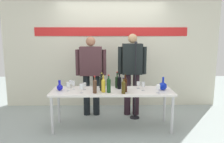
{
  "coord_description": "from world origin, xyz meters",
  "views": [
    {
      "loc": [
        -0.07,
        -3.94,
        1.77
      ],
      "look_at": [
        0.0,
        0.15,
        1.05
      ],
      "focal_mm": 35.39,
      "sensor_mm": 36.0,
      "label": 1
    }
  ],
  "objects": [
    {
      "name": "microphone_stand",
      "position": [
        0.48,
        0.47,
        0.54
      ],
      "size": [
        0.2,
        0.2,
        1.61
      ],
      "color": "black",
      "rests_on": "ground"
    },
    {
      "name": "wine_glass_right_2",
      "position": [
        0.5,
        0.12,
        0.82
      ],
      "size": [
        0.07,
        0.07,
        0.13
      ],
      "color": "white",
      "rests_on": "display_table"
    },
    {
      "name": "wine_bottle_8",
      "position": [
        -0.31,
        -0.18,
        0.86
      ],
      "size": [
        0.07,
        0.07,
        0.3
      ],
      "color": "#492E1D",
      "rests_on": "display_table"
    },
    {
      "name": "wine_bottle_4",
      "position": [
        -0.19,
        -0.01,
        0.87
      ],
      "size": [
        0.07,
        0.07,
        0.33
      ],
      "color": "black",
      "rests_on": "display_table"
    },
    {
      "name": "wine_bottle_0",
      "position": [
        0.19,
        -0.23,
        0.85
      ],
      "size": [
        0.07,
        0.07,
        0.28
      ],
      "color": "#44360F",
      "rests_on": "display_table"
    },
    {
      "name": "presenter_left",
      "position": [
        -0.44,
        0.68,
        0.98
      ],
      "size": [
        0.65,
        0.22,
        1.7
      ],
      "color": "black",
      "rests_on": "ground"
    },
    {
      "name": "wine_glass_left_1",
      "position": [
        -0.72,
        0.09,
        0.84
      ],
      "size": [
        0.06,
        0.06,
        0.16
      ],
      "color": "white",
      "rests_on": "display_table"
    },
    {
      "name": "wine_bottle_2",
      "position": [
        0.23,
        -0.12,
        0.86
      ],
      "size": [
        0.07,
        0.07,
        0.33
      ],
      "color": "black",
      "rests_on": "display_table"
    },
    {
      "name": "wine_glass_right_1",
      "position": [
        0.57,
        -0.03,
        0.84
      ],
      "size": [
        0.06,
        0.06,
        0.16
      ],
      "color": "white",
      "rests_on": "display_table"
    },
    {
      "name": "wine_glass_right_0",
      "position": [
        0.8,
        -0.21,
        0.84
      ],
      "size": [
        0.07,
        0.07,
        0.15
      ],
      "color": "white",
      "rests_on": "display_table"
    },
    {
      "name": "ground_plane",
      "position": [
        0.0,
        0.0,
        0.0
      ],
      "size": [
        10.0,
        10.0,
        0.0
      ],
      "primitive_type": "plane",
      "color": "#9BA7A5"
    },
    {
      "name": "wine_glass_left_2",
      "position": [
        -0.8,
        -0.03,
        0.85
      ],
      "size": [
        0.07,
        0.07,
        0.16
      ],
      "color": "white",
      "rests_on": "display_table"
    },
    {
      "name": "back_wall",
      "position": [
        0.0,
        1.35,
        1.5
      ],
      "size": [
        5.1,
        0.11,
        3.0
      ],
      "color": "beige",
      "rests_on": "ground"
    },
    {
      "name": "wine_glass_left_4",
      "position": [
        -0.79,
        0.21,
        0.83
      ],
      "size": [
        0.07,
        0.07,
        0.14
      ],
      "color": "white",
      "rests_on": "display_table"
    },
    {
      "name": "decanter_blue_left",
      "position": [
        -0.96,
        -0.0,
        0.79
      ],
      "size": [
        0.11,
        0.11,
        0.19
      ],
      "color": "#1518C0",
      "rests_on": "display_table"
    },
    {
      "name": "wine_glass_left_3",
      "position": [
        -0.51,
        0.04,
        0.82
      ],
      "size": [
        0.07,
        0.07,
        0.13
      ],
      "color": "white",
      "rests_on": "display_table"
    },
    {
      "name": "display_table",
      "position": [
        0.0,
        0.0,
        0.67
      ],
      "size": [
        2.23,
        0.65,
        0.73
      ],
      "color": "white",
      "rests_on": "ground"
    },
    {
      "name": "wine_bottle_3",
      "position": [
        0.14,
        0.11,
        0.86
      ],
      "size": [
        0.08,
        0.08,
        0.31
      ],
      "color": "black",
      "rests_on": "display_table"
    },
    {
      "name": "decanter_blue_right",
      "position": [
        0.94,
        -0.0,
        0.81
      ],
      "size": [
        0.15,
        0.15,
        0.24
      ],
      "color": "#0C23B4",
      "rests_on": "display_table"
    },
    {
      "name": "wine_bottle_6",
      "position": [
        -0.16,
        -0.12,
        0.86
      ],
      "size": [
        0.07,
        0.07,
        0.31
      ],
      "color": "gold",
      "rests_on": "display_table"
    },
    {
      "name": "wine_bottle_1",
      "position": [
        -0.06,
        -0.15,
        0.87
      ],
      "size": [
        0.07,
        0.07,
        0.32
      ],
      "color": "#143B18",
      "rests_on": "display_table"
    },
    {
      "name": "presenter_right",
      "position": [
        0.44,
        0.68,
        1.0
      ],
      "size": [
        0.61,
        0.22,
        1.75
      ],
      "color": "black",
      "rests_on": "ground"
    },
    {
      "name": "wine_glass_left_0",
      "position": [
        -0.54,
        -0.18,
        0.85
      ],
      "size": [
        0.07,
        0.07,
        0.17
      ],
      "color": "white",
      "rests_on": "display_table"
    },
    {
      "name": "wine_bottle_5",
      "position": [
        0.1,
        0.19,
        0.85
      ],
      "size": [
        0.08,
        0.08,
        0.31
      ],
      "color": "black",
      "rests_on": "display_table"
    },
    {
      "name": "wine_bottle_7",
      "position": [
        -0.21,
        0.2,
        0.85
      ],
      "size": [
        0.07,
        0.07,
        0.31
      ],
      "color": "black",
      "rests_on": "display_table"
    }
  ]
}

